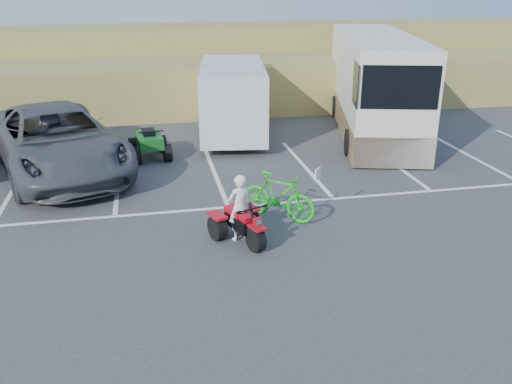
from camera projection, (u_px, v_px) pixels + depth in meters
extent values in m
plane|color=#38383B|center=(247.00, 253.00, 11.04)|extent=(100.00, 100.00, 0.00)
cube|color=white|center=(15.00, 186.00, 14.57)|extent=(0.12, 5.00, 0.01)
cube|color=white|center=(118.00, 179.00, 15.08)|extent=(0.12, 5.00, 0.01)
cube|color=white|center=(214.00, 172.00, 15.59)|extent=(0.12, 5.00, 0.01)
cube|color=white|center=(304.00, 166.00, 16.10)|extent=(0.12, 5.00, 0.01)
cube|color=white|center=(389.00, 160.00, 16.61)|extent=(0.12, 5.00, 0.01)
cube|color=white|center=(469.00, 155.00, 17.11)|extent=(0.12, 5.00, 0.01)
cube|color=white|center=(228.00, 207.00, 13.22)|extent=(28.00, 0.12, 0.01)
cube|color=olive|center=(186.00, 83.00, 23.42)|extent=(40.00, 6.00, 2.00)
cube|color=olive|center=(179.00, 49.00, 26.24)|extent=(40.00, 4.00, 2.20)
imported|color=white|center=(240.00, 208.00, 11.35)|extent=(0.62, 0.52, 1.46)
imported|color=#14BF19|center=(278.00, 196.00, 12.42)|extent=(1.73, 1.61, 1.11)
imported|color=#494B51|center=(57.00, 141.00, 15.35)|extent=(5.10, 7.29, 1.85)
cube|color=silver|center=(233.00, 97.00, 18.76)|extent=(2.88, 5.55, 2.21)
cylinder|color=black|center=(233.00, 127.00, 19.15)|extent=(2.01, 0.90, 0.62)
cube|color=silver|center=(374.00, 83.00, 19.46)|extent=(4.62, 9.57, 3.34)
cube|color=brown|center=(371.00, 115.00, 19.90)|extent=(4.66, 9.58, 0.93)
cube|color=black|center=(401.00, 88.00, 14.88)|extent=(2.07, 0.56, 1.21)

